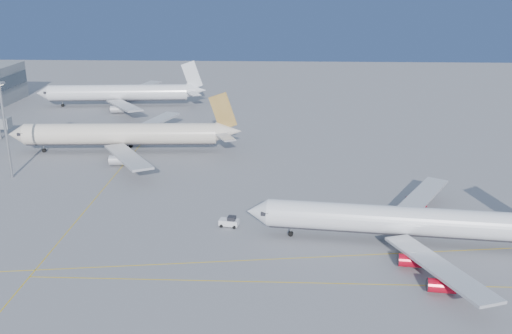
% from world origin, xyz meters
% --- Properties ---
extents(ground, '(500.00, 500.00, 0.00)m').
position_xyz_m(ground, '(0.00, 0.00, 0.00)').
color(ground, slate).
rests_on(ground, ground).
extents(taxiway_lines, '(118.86, 140.00, 0.02)m').
position_xyz_m(taxiway_lines, '(-14.71, 6.34, 0.01)').
color(taxiway_lines, gold).
rests_on(taxiway_lines, ground).
extents(airliner_virgin, '(62.57, 55.89, 15.43)m').
position_xyz_m(airliner_virgin, '(27.53, 1.69, 4.65)').
color(airliner_virgin, white).
rests_on(airliner_virgin, ground).
extents(airliner_etihad, '(67.96, 62.70, 17.74)m').
position_xyz_m(airliner_etihad, '(-42.13, 59.51, 5.40)').
color(airliner_etihad, beige).
rests_on(airliner_etihad, ground).
extents(airliner_third, '(66.75, 61.31, 17.90)m').
position_xyz_m(airliner_third, '(-59.72, 121.05, 5.42)').
color(airliner_third, white).
rests_on(airliner_third, ground).
extents(pushback_tug, '(4.24, 3.00, 2.22)m').
position_xyz_m(pushback_tug, '(-7.47, 8.29, 1.03)').
color(pushback_tug, white).
rests_on(pushback_tug, ground).
extents(light_mast, '(2.12, 2.12, 24.56)m').
position_xyz_m(light_mast, '(-65.89, 36.09, 14.50)').
color(light_mast, gray).
rests_on(light_mast, ground).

